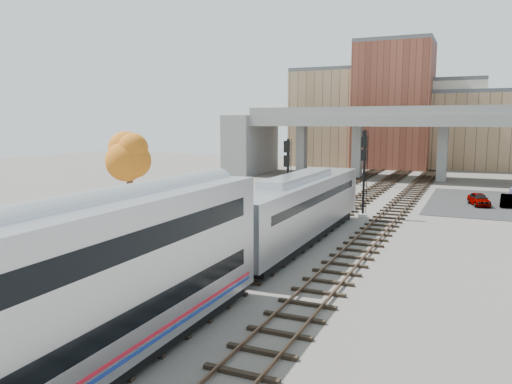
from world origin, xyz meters
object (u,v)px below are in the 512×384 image
Objects in this scene: signal_mast_near at (287,186)px; signal_mast_far at (364,159)px; locomotive at (298,207)px; tree at (129,154)px; car_a at (479,199)px; car_b at (507,200)px; signal_mast_mid at (364,178)px.

signal_mast_near is 25.92m from signal_mast_far.
tree reaches higher than locomotive.
signal_mast_far is at bearing 71.82° from tree.
locomotive is 4.36m from signal_mast_near.
tree is 31.08m from car_a.
signal_mast_near is (-2.10, 3.74, 0.77)m from locomotive.
signal_mast_near is 1.97× the size of car_b.
tree reaches higher than signal_mast_far.
signal_mast_near is at bearing 119.30° from locomotive.
car_b is (14.91, -9.24, -2.66)m from signal_mast_far.
car_b is (14.91, 16.68, -2.47)m from signal_mast_near.
signal_mast_mid is at bearing 78.66° from locomotive.
signal_mast_near is 20.51m from car_a.
signal_mast_near reaches higher than car_b.
car_a is (22.64, 20.77, -4.69)m from tree.
tree reaches higher than car_a.
car_a is at bearing -160.76° from car_b.
signal_mast_near is 1.85× the size of car_a.
signal_mast_mid reaches higher than locomotive.
car_a is at bearing 62.09° from locomotive.
car_b is (24.98, 21.42, -4.74)m from tree.
signal_mast_mid is 18.05m from tree.
signal_mast_far reaches higher than car_a.
locomotive is at bearing -85.95° from signal_mast_far.
car_a reaches higher than car_b.
car_b is (12.81, 20.42, -1.70)m from locomotive.
locomotive is 2.85× the size of signal_mast_far.
signal_mast_far reaches higher than locomotive.
car_a is (10.47, 19.77, -1.65)m from locomotive.
signal_mast_far is at bearing 151.93° from car_b.
locomotive is at bearing -118.38° from car_b.
signal_mast_far is at bearing 90.00° from signal_mast_near.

